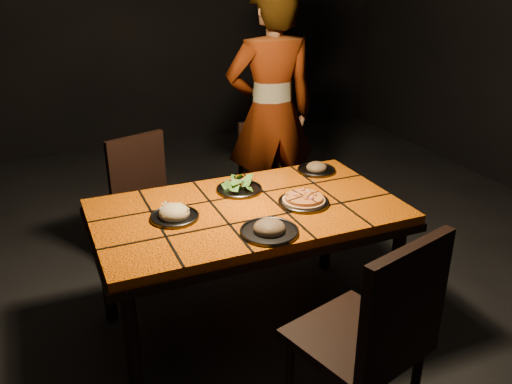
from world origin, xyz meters
name	(u,v)px	position (x,y,z in m)	size (l,w,h in m)	color
room_shell	(247,64)	(0.00, 0.00, 1.50)	(6.04, 7.04, 3.08)	black
dining_table	(248,221)	(0.00, 0.00, 0.67)	(1.62, 0.92, 0.75)	#FF6B08
chair_near	(376,333)	(0.15, -0.98, 0.59)	(0.58, 0.58, 1.04)	black
chair_far_left	(147,196)	(-0.35, 0.88, 0.52)	(0.52, 0.52, 0.91)	black
chair_far_right	(267,171)	(0.60, 1.06, 0.48)	(0.41, 0.41, 0.85)	black
diner	(271,114)	(0.63, 1.08, 0.91)	(0.67, 0.44, 1.83)	brown
plate_pizza	(304,201)	(0.29, -0.08, 0.77)	(0.27, 0.27, 0.04)	#3C3B41
plate_pasta	(174,215)	(-0.39, 0.02, 0.77)	(0.25, 0.25, 0.08)	#3C3B41
plate_salad	(239,187)	(0.04, 0.22, 0.78)	(0.26, 0.26, 0.07)	#3C3B41
plate_mushroom_a	(269,229)	(-0.02, -0.31, 0.77)	(0.28, 0.28, 0.09)	#3C3B41
plate_mushroom_b	(316,168)	(0.59, 0.31, 0.77)	(0.23, 0.23, 0.08)	#3C3B41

